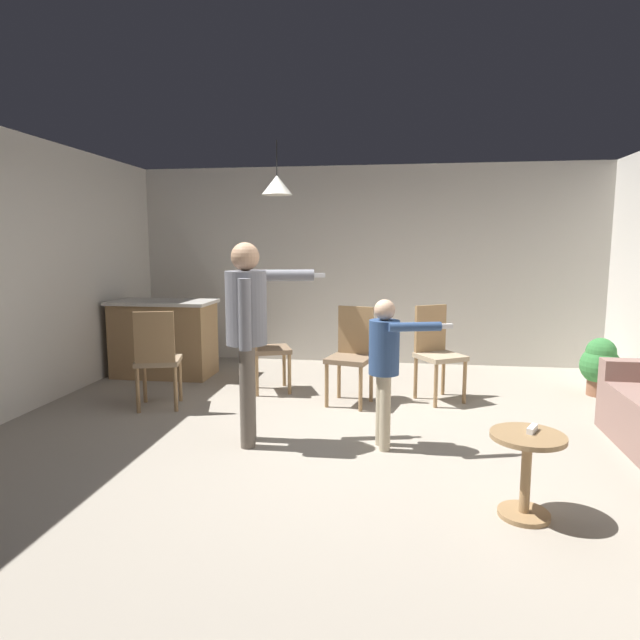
{
  "coord_description": "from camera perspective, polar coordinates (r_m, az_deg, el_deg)",
  "views": [
    {
      "loc": [
        0.42,
        -4.25,
        1.63
      ],
      "look_at": [
        -0.22,
        0.22,
        1.0
      ],
      "focal_mm": 30.02,
      "sensor_mm": 36.0,
      "label": 1
    }
  ],
  "objects": [
    {
      "name": "dining_chair_centre_back",
      "position": [
        5.55,
        -16.97,
        -3.65
      ],
      "size": [
        0.52,
        0.52,
        1.0
      ],
      "rotation": [
        0.0,
        0.0,
        0.28
      ],
      "color": "#99754C",
      "rests_on": "ground"
    },
    {
      "name": "ground",
      "position": [
        4.57,
        2.41,
        -12.94
      ],
      "size": [
        7.68,
        7.68,
        0.0
      ],
      "primitive_type": "plane",
      "color": "#9E9384"
    },
    {
      "name": "potted_plant_corner",
      "position": [
        6.58,
        27.7,
        -4.17
      ],
      "size": [
        0.42,
        0.42,
        0.64
      ],
      "color": "brown",
      "rests_on": "ground"
    },
    {
      "name": "person_child",
      "position": [
        4.29,
        6.99,
        -3.91
      ],
      "size": [
        0.65,
        0.34,
        1.21
      ],
      "rotation": [
        0.0,
        0.0,
        -1.3
      ],
      "color": "tan",
      "rests_on": "ground"
    },
    {
      "name": "dining_chair_by_counter",
      "position": [
        5.99,
        -6.0,
        -2.52
      ],
      "size": [
        0.54,
        0.54,
        1.0
      ],
      "rotation": [
        0.0,
        0.0,
        5.08
      ],
      "color": "#99754C",
      "rests_on": "ground"
    },
    {
      "name": "spare_remote_on_table",
      "position": [
        3.52,
        21.69,
        -10.74
      ],
      "size": [
        0.09,
        0.13,
        0.04
      ],
      "primitive_type": "cube",
      "rotation": [
        0.0,
        0.0,
        2.66
      ],
      "color": "white",
      "rests_on": "side_table_by_couch"
    },
    {
      "name": "side_table_by_couch",
      "position": [
        3.54,
        21.14,
        -14.21
      ],
      "size": [
        0.44,
        0.44,
        0.52
      ],
      "color": "#99754C",
      "rests_on": "ground"
    },
    {
      "name": "dining_chair_near_wall",
      "position": [
        5.54,
        3.42,
        -3.34
      ],
      "size": [
        0.51,
        0.51,
        1.0
      ],
      "rotation": [
        0.0,
        0.0,
        2.89
      ],
      "color": "#99754C",
      "rests_on": "ground"
    },
    {
      "name": "ceiling_light_pendant",
      "position": [
        5.72,
        -4.61,
        14.17
      ],
      "size": [
        0.32,
        0.32,
        0.55
      ],
      "color": "silver"
    },
    {
      "name": "person_adult",
      "position": [
        4.34,
        -7.67,
        -0.09
      ],
      "size": [
        0.77,
        0.59,
        1.66
      ],
      "rotation": [
        0.0,
        0.0,
        -1.35
      ],
      "color": "#60564C",
      "rests_on": "ground"
    },
    {
      "name": "kitchen_counter",
      "position": [
        6.98,
        -16.29,
        -1.86
      ],
      "size": [
        1.26,
        0.66,
        0.95
      ],
      "color": "#99754C",
      "rests_on": "ground"
    },
    {
      "name": "dining_chair_spare",
      "position": [
        5.79,
        12.3,
        -3.03
      ],
      "size": [
        0.58,
        0.58,
        1.0
      ],
      "rotation": [
        0.0,
        0.0,
        3.7
      ],
      "color": "#99754C",
      "rests_on": "ground"
    },
    {
      "name": "wall_back",
      "position": [
        7.47,
        4.93,
        5.79
      ],
      "size": [
        6.4,
        0.1,
        2.7
      ],
      "primitive_type": "cube",
      "color": "beige",
      "rests_on": "ground"
    }
  ]
}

